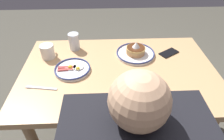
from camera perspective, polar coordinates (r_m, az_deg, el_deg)
ground_plane at (r=1.81m, az=1.51°, el=-18.19°), size 6.00×6.00×0.00m
dining_table at (r=1.33m, az=1.96°, el=-3.09°), size 1.28×0.81×0.72m
plate_near_main at (r=1.28m, az=-11.60°, el=0.33°), size 0.23×0.23×0.04m
plate_center_pancakes at (r=1.41m, az=6.96°, el=5.30°), size 0.28×0.28×0.11m
plate_far_companion at (r=1.14m, az=9.06°, el=-4.82°), size 0.22×0.22×0.05m
coffee_mug at (r=1.43m, az=-18.49°, el=5.32°), size 0.09×0.13×0.10m
drinking_glass at (r=1.48m, az=-11.11°, el=8.03°), size 0.08×0.08×0.13m
cell_phone at (r=1.48m, az=16.45°, el=4.87°), size 0.16×0.14×0.01m
fork_near at (r=1.05m, az=-8.49°, el=-10.29°), size 0.17×0.09×0.01m
fork_far at (r=1.21m, az=-20.24°, el=-4.99°), size 0.19×0.05×0.01m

